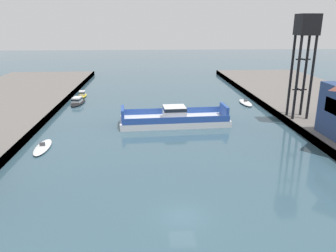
{
  "coord_description": "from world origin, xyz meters",
  "views": [
    {
      "loc": [
        -3.08,
        -26.96,
        17.45
      ],
      "look_at": [
        0.0,
        22.19,
        2.0
      ],
      "focal_mm": 35.31,
      "sensor_mm": 36.0,
      "label": 1
    }
  ],
  "objects_px": {
    "moored_boat_near_left": "(246,103)",
    "moored_boat_mid_left": "(43,147)",
    "moored_boat_mid_right": "(82,94)",
    "crane_tower": "(306,37)",
    "chain_ferry": "(174,119)",
    "moored_boat_near_right": "(78,101)"
  },
  "relations": [
    {
      "from": "chain_ferry",
      "to": "moored_boat_near_left",
      "type": "relative_size",
      "value": 2.91
    },
    {
      "from": "moored_boat_near_left",
      "to": "moored_boat_mid_right",
      "type": "bearing_deg",
      "value": 165.02
    },
    {
      "from": "moored_boat_near_left",
      "to": "crane_tower",
      "type": "xyz_separation_m",
      "value": [
        4.82,
        -15.2,
        14.78
      ]
    },
    {
      "from": "moored_boat_near_left",
      "to": "moored_boat_near_right",
      "type": "height_order",
      "value": "moored_boat_near_right"
    },
    {
      "from": "crane_tower",
      "to": "moored_boat_near_right",
      "type": "bearing_deg",
      "value": 157.46
    },
    {
      "from": "chain_ferry",
      "to": "moored_boat_mid_right",
      "type": "height_order",
      "value": "chain_ferry"
    },
    {
      "from": "moored_boat_near_right",
      "to": "chain_ferry",
      "type": "bearing_deg",
      "value": -39.48
    },
    {
      "from": "moored_boat_near_right",
      "to": "moored_boat_mid_left",
      "type": "distance_m",
      "value": 27.67
    },
    {
      "from": "moored_boat_mid_right",
      "to": "moored_boat_near_left",
      "type": "bearing_deg",
      "value": -14.98
    },
    {
      "from": "moored_boat_near_left",
      "to": "moored_boat_mid_left",
      "type": "distance_m",
      "value": 44.97
    },
    {
      "from": "moored_boat_mid_left",
      "to": "crane_tower",
      "type": "xyz_separation_m",
      "value": [
        42.03,
        10.06,
        14.84
      ]
    },
    {
      "from": "moored_boat_near_left",
      "to": "crane_tower",
      "type": "height_order",
      "value": "crane_tower"
    },
    {
      "from": "chain_ferry",
      "to": "moored_boat_mid_right",
      "type": "relative_size",
      "value": 3.4
    },
    {
      "from": "moored_boat_near_left",
      "to": "moored_boat_near_right",
      "type": "xyz_separation_m",
      "value": [
        -37.6,
        2.41,
        0.3
      ]
    },
    {
      "from": "chain_ferry",
      "to": "moored_boat_near_left",
      "type": "distance_m",
      "value": 22.44
    },
    {
      "from": "moored_boat_mid_right",
      "to": "crane_tower",
      "type": "xyz_separation_m",
      "value": [
        42.81,
        -25.36,
        14.54
      ]
    },
    {
      "from": "crane_tower",
      "to": "moored_boat_mid_left",
      "type": "bearing_deg",
      "value": -166.54
    },
    {
      "from": "moored_boat_near_left",
      "to": "moored_boat_mid_left",
      "type": "relative_size",
      "value": 0.99
    },
    {
      "from": "moored_boat_mid_left",
      "to": "crane_tower",
      "type": "distance_m",
      "value": 45.69
    },
    {
      "from": "crane_tower",
      "to": "moored_boat_near_left",
      "type": "bearing_deg",
      "value": 107.59
    },
    {
      "from": "chain_ferry",
      "to": "crane_tower",
      "type": "distance_m",
      "value": 26.14
    },
    {
      "from": "chain_ferry",
      "to": "moored_boat_near_right",
      "type": "distance_m",
      "value": 26.42
    }
  ]
}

